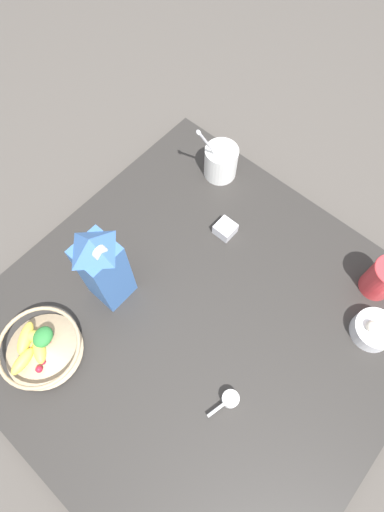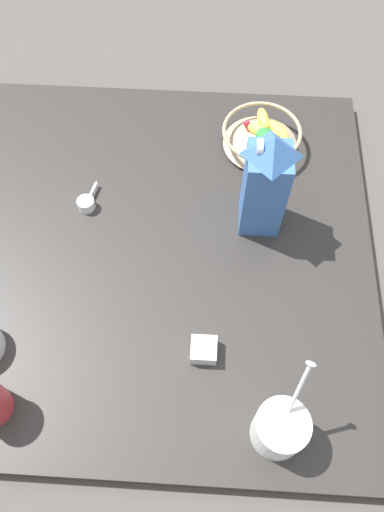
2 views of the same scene
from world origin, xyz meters
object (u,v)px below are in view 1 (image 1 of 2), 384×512
object	(u,v)px
fruit_bowl	(40,348)
drinking_cup	(383,278)
milk_carton	(103,267)
spice_jar	(225,229)
garlic_bowl	(373,330)
yogurt_tub	(221,161)

from	to	relation	value
fruit_bowl	drinking_cup	bearing A→B (deg)	-37.20
milk_carton	spice_jar	distance (m)	0.38
drinking_cup	garlic_bowl	world-z (taller)	drinking_cup
milk_carton	yogurt_tub	bearing A→B (deg)	3.80
drinking_cup	milk_carton	bearing A→B (deg)	131.96
spice_jar	garlic_bowl	size ratio (longest dim) A/B	0.50
milk_carton	spice_jar	size ratio (longest dim) A/B	5.37
milk_carton	spice_jar	world-z (taller)	milk_carton
yogurt_tub	spice_jar	world-z (taller)	yogurt_tub
fruit_bowl	spice_jar	xyz separation A→B (m)	(0.58, -0.12, -0.02)
drinking_cup	spice_jar	distance (m)	0.44
garlic_bowl	fruit_bowl	bearing A→B (deg)	134.72
fruit_bowl	milk_carton	bearing A→B (deg)	-2.01
milk_carton	spice_jar	xyz separation A→B (m)	(0.34, -0.12, -0.13)
fruit_bowl	yogurt_tub	distance (m)	0.73
fruit_bowl	milk_carton	distance (m)	0.26
yogurt_tub	fruit_bowl	bearing A→B (deg)	-178.06
yogurt_tub	drinking_cup	bearing A→B (deg)	-91.73
yogurt_tub	garlic_bowl	xyz separation A→B (m)	(-0.14, -0.62, -0.04)
yogurt_tub	garlic_bowl	world-z (taller)	yogurt_tub
spice_jar	milk_carton	bearing A→B (deg)	161.26
drinking_cup	spice_jar	world-z (taller)	drinking_cup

